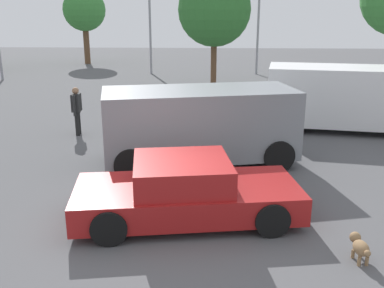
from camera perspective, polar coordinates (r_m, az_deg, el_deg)
ground_plane at (r=8.57m, az=-2.50°, el=-9.93°), size 80.00×80.00×0.00m
sedan_foreground at (r=8.42m, az=-0.81°, el=-6.23°), size 4.49×2.43×1.20m
dog at (r=7.71m, az=21.00°, el=-12.32°), size 0.27×0.60×0.40m
van_white at (r=15.50m, az=18.94°, el=5.93°), size 5.08×2.87×2.10m
suv_dark at (r=11.31m, az=1.02°, el=2.68°), size 5.18×3.05×1.97m
pedestrian at (r=14.49m, az=-14.79°, el=4.67°), size 0.25×0.57×1.55m
light_post_far at (r=28.10m, az=-5.55°, el=17.27°), size 0.44×0.44×5.86m
tree_back_right at (r=22.03m, az=2.93°, el=17.06°), size 3.52×3.52×5.67m
tree_far_right at (r=34.29m, az=-13.86°, el=16.56°), size 3.08×3.08×5.45m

